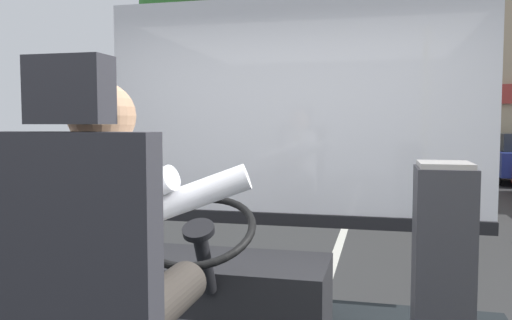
# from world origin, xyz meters

# --- Properties ---
(ground) EXTENTS (18.00, 44.00, 0.06)m
(ground) POSITION_xyz_m (0.00, 8.80, -0.02)
(ground) COLOR #313131
(bus_driver) EXTENTS (0.78, 0.62, 0.80)m
(bus_driver) POSITION_xyz_m (-0.24, -0.26, 1.39)
(bus_driver) COLOR #332D28
(bus_driver) RESTS_ON driver_seat
(steering_console) EXTENTS (1.10, 0.97, 0.78)m
(steering_console) POSITION_xyz_m (-0.24, 0.93, 0.86)
(steering_console) COLOR black
(steering_console) RESTS_ON bus_floor
(fare_box) EXTENTS (0.21, 0.27, 0.99)m
(fare_box) POSITION_xyz_m (0.80, 0.39, 1.13)
(fare_box) COLOR #333338
(fare_box) RESTS_ON bus_floor
(windshield_panel) EXTENTS (2.50, 0.08, 1.48)m
(windshield_panel) POSITION_xyz_m (0.00, 1.62, 1.68)
(windshield_panel) COLOR silver
(street_tree) EXTENTS (3.10, 3.10, 6.03)m
(street_tree) POSITION_xyz_m (-3.42, 9.98, 4.44)
(street_tree) COLOR #4C3828
(street_tree) RESTS_ON ground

